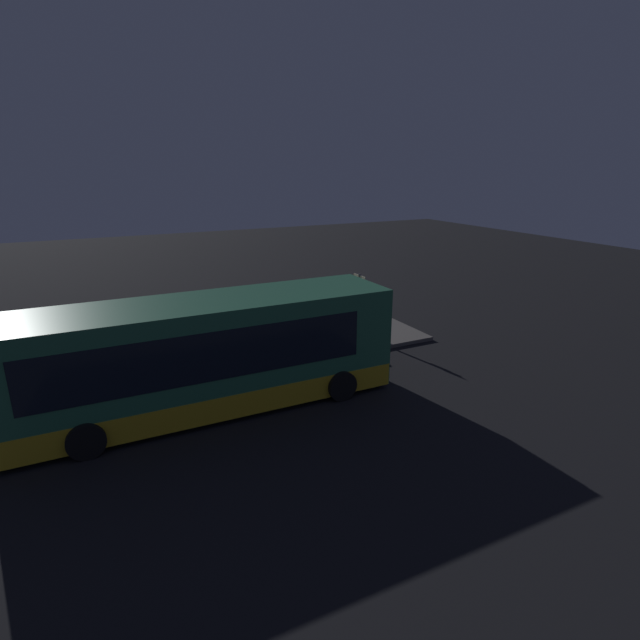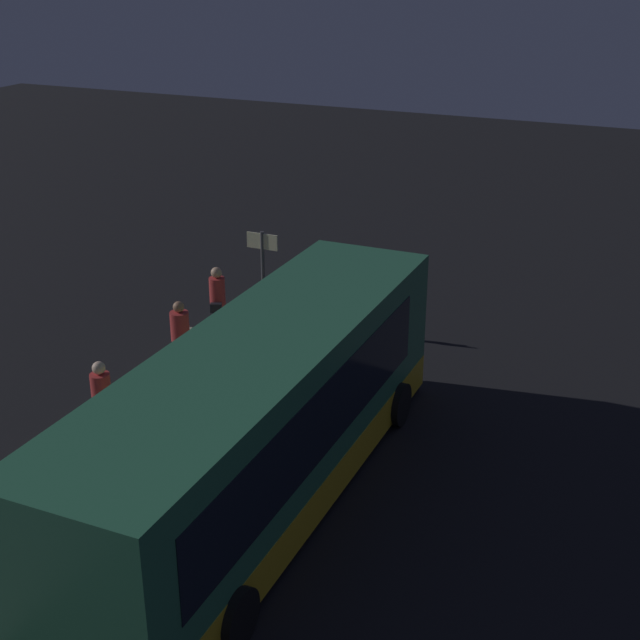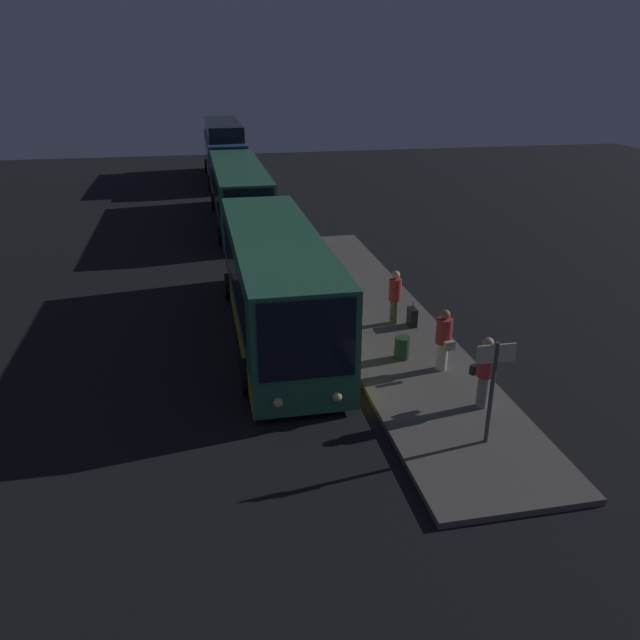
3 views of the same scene
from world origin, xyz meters
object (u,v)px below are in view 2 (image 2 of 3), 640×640
passenger_waiting (181,334)px  passenger_with_bags (218,300)px  bus_lead (260,425)px  sign_post (263,264)px  suitcase (95,416)px  trash_bin (194,380)px  passenger_boarding (102,399)px

passenger_waiting → passenger_with_bags: (2.07, 0.21, 0.08)m
bus_lead → sign_post: 8.17m
passenger_waiting → suitcase: passenger_waiting is taller
suitcase → trash_bin: size_ratio=1.27×
passenger_boarding → suitcase: bearing=-60.0°
suitcase → passenger_waiting: bearing=-3.7°
passenger_waiting → passenger_with_bags: 2.08m
bus_lead → passenger_boarding: bus_lead is taller
bus_lead → passenger_with_bags: 7.23m
sign_post → trash_bin: 4.58m
passenger_boarding → passenger_waiting: (3.36, 0.31, -0.03)m
passenger_boarding → passenger_with_bags: bearing=-111.6°
trash_bin → suitcase: bearing=154.2°
passenger_boarding → passenger_with_bags: passenger_with_bags is taller
suitcase → bus_lead: bearing=-99.9°
bus_lead → suitcase: size_ratio=13.23×
passenger_with_bags → trash_bin: passenger_with_bags is taller
bus_lead → passenger_boarding: (0.41, 3.73, -0.49)m
passenger_with_bags → trash_bin: bearing=88.3°
passenger_waiting → passenger_with_bags: bearing=87.2°
passenger_boarding → trash_bin: passenger_boarding is taller
bus_lead → passenger_boarding: 3.78m
bus_lead → sign_post: (7.28, 3.70, 0.13)m
bus_lead → sign_post: bearing=27.0°
bus_lead → passenger_boarding: bearing=83.7°
passenger_boarding → sign_post: sign_post is taller
passenger_waiting → sign_post: 3.58m
passenger_boarding → suitcase: passenger_boarding is taller
passenger_waiting → trash_bin: size_ratio=2.68×
bus_lead → sign_post: bus_lead is taller
bus_lead → suitcase: 4.45m
trash_bin → passenger_boarding: bearing=167.6°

